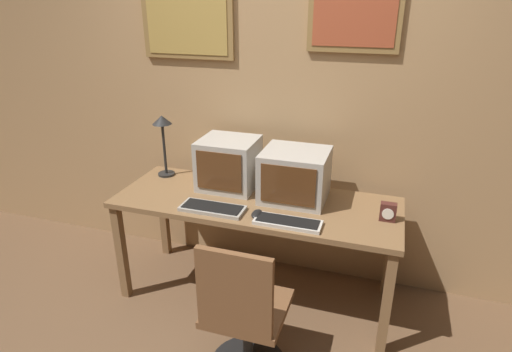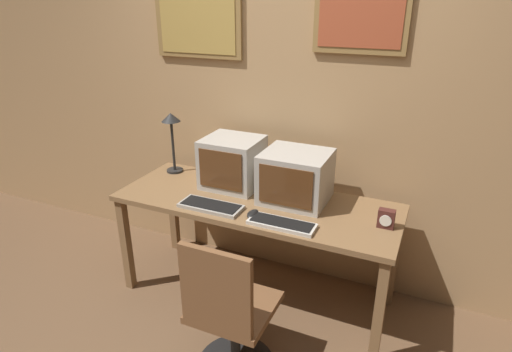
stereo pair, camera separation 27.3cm
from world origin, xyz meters
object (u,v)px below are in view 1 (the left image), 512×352
(monitor_left, at_px, (229,163))
(desk_lamp, at_px, (163,131))
(keyboard_main, at_px, (213,208))
(mouse_near_keyboard, at_px, (257,214))
(monitor_right, at_px, (295,175))
(keyboard_side, at_px, (288,222))
(office_chair, at_px, (244,321))
(desk_clock, at_px, (388,212))

(monitor_left, bearing_deg, desk_lamp, 174.44)
(keyboard_main, relative_size, mouse_near_keyboard, 3.71)
(monitor_right, height_order, keyboard_side, monitor_right)
(keyboard_side, bearing_deg, desk_lamp, 156.63)
(monitor_left, xyz_separation_m, keyboard_main, (0.03, -0.37, -0.16))
(keyboard_main, xyz_separation_m, desk_lamp, (-0.55, 0.42, 0.33))
(monitor_right, distance_m, mouse_near_keyboard, 0.39)
(monitor_right, relative_size, office_chair, 0.47)
(keyboard_main, distance_m, mouse_near_keyboard, 0.29)
(monitor_right, relative_size, keyboard_side, 1.05)
(office_chair, bearing_deg, monitor_left, 115.39)
(monitor_right, bearing_deg, mouse_near_keyboard, -115.85)
(monitor_left, relative_size, monitor_right, 0.91)
(monitor_left, distance_m, keyboard_main, 0.40)
(keyboard_side, xyz_separation_m, desk_lamp, (-1.04, 0.45, 0.33))
(monitor_right, relative_size, desk_lamp, 0.92)
(monitor_left, xyz_separation_m, mouse_near_keyboard, (0.32, -0.37, -0.16))
(keyboard_main, relative_size, desk_lamp, 0.89)
(mouse_near_keyboard, height_order, office_chair, office_chair)
(desk_lamp, bearing_deg, keyboard_main, -37.23)
(desk_lamp, bearing_deg, keyboard_side, -23.37)
(mouse_near_keyboard, distance_m, desk_clock, 0.78)
(mouse_near_keyboard, bearing_deg, monitor_left, 131.24)
(keyboard_side, xyz_separation_m, office_chair, (-0.11, -0.46, -0.38))
(mouse_near_keyboard, relative_size, desk_clock, 0.98)
(keyboard_side, height_order, desk_clock, desk_clock)
(keyboard_main, height_order, office_chair, office_chair)
(keyboard_main, bearing_deg, monitor_right, 36.28)
(office_chair, bearing_deg, desk_clock, 45.76)
(keyboard_main, relative_size, desk_clock, 3.63)
(monitor_left, bearing_deg, monitor_right, -5.25)
(keyboard_side, relative_size, desk_clock, 3.56)
(monitor_left, bearing_deg, keyboard_main, -85.13)
(monitor_left, bearing_deg, office_chair, -64.61)
(desk_lamp, bearing_deg, monitor_right, -5.41)
(keyboard_main, relative_size, office_chair, 0.45)
(monitor_right, height_order, keyboard_main, monitor_right)
(office_chair, bearing_deg, keyboard_side, 75.93)
(monitor_left, relative_size, desk_clock, 3.41)
(desk_lamp, bearing_deg, mouse_near_keyboard, -26.28)
(monitor_right, bearing_deg, office_chair, -94.85)
(mouse_near_keyboard, bearing_deg, keyboard_main, -179.06)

